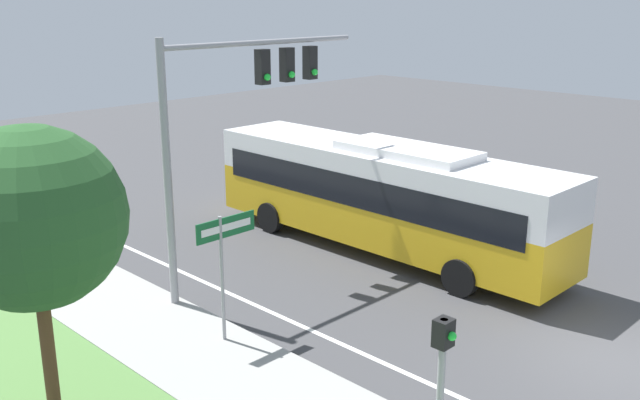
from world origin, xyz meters
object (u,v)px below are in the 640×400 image
bus (382,191)px  pedestrian_signal (441,376)px  signal_gantry (237,105)px  street_sign (224,252)px

bus → pedestrian_signal: bearing=-135.6°
bus → pedestrian_signal: (-7.86, -7.69, 0.14)m
signal_gantry → pedestrian_signal: signal_gantry is taller
pedestrian_signal → street_sign: bearing=82.9°
bus → street_sign: (-7.08, -1.44, 0.29)m
pedestrian_signal → street_sign: size_ratio=0.98×
street_sign → bus: bearing=11.5°
signal_gantry → street_sign: size_ratio=2.21×
bus → street_sign: bearing=-168.5°
signal_gantry → pedestrian_signal: 9.72m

